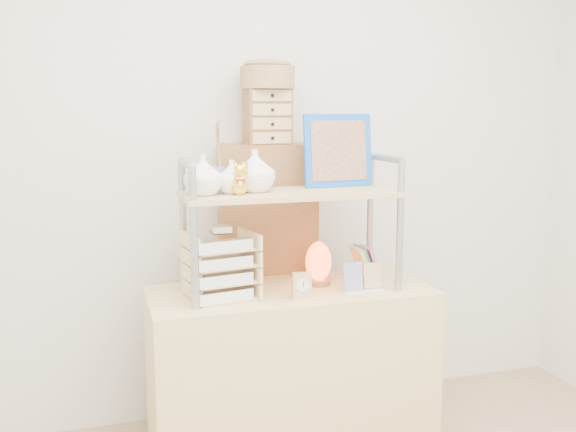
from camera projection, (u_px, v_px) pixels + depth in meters
name	position (u px, v px, depth m)	size (l,w,h in m)	color
room_shell	(375.00, 42.00, 1.81)	(3.42, 3.41, 2.61)	silver
desk	(291.00, 373.00, 2.79)	(1.20, 0.50, 0.75)	tan
cabinet	(267.00, 284.00, 3.09)	(0.45, 0.24, 1.35)	brown
hutch	(270.00, 185.00, 2.64)	(0.90, 0.34, 0.74)	#969DA4
letter_tray	(222.00, 269.00, 2.59)	(0.28, 0.27, 0.30)	tan
salt_lamp	(318.00, 263.00, 2.79)	(0.13, 0.12, 0.19)	brown
desk_clock	(302.00, 286.00, 2.59)	(0.08, 0.04, 0.11)	tan
postcard_stand	(363.00, 283.00, 2.70)	(0.18, 0.05, 0.13)	white
drawer_chest	(268.00, 117.00, 2.94)	(0.20, 0.16, 0.25)	brown
woven_basket	(267.00, 78.00, 2.91)	(0.25, 0.25, 0.10)	brown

